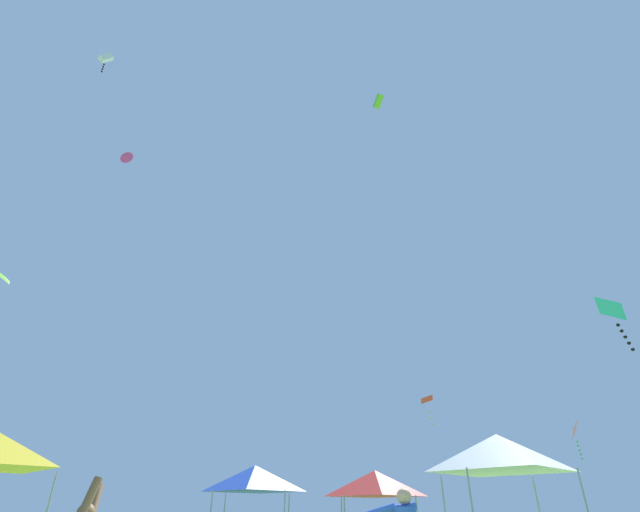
# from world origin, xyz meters

# --- Properties ---
(canopy_tent_blue) EXTENTS (2.92, 2.92, 3.12)m
(canopy_tent_blue) POSITION_xyz_m (-1.96, 13.59, 2.65)
(canopy_tent_blue) COLOR #9E9EA3
(canopy_tent_blue) RESTS_ON ground
(canopy_tent_white) EXTENTS (3.42, 3.42, 3.66)m
(canopy_tent_white) POSITION_xyz_m (6.23, 9.18, 3.11)
(canopy_tent_white) COLOR #9E9EA3
(canopy_tent_white) RESTS_ON ground
(canopy_tent_red) EXTENTS (2.63, 2.63, 2.82)m
(canopy_tent_red) POSITION_xyz_m (2.61, 11.97, 2.39)
(canopy_tent_red) COLOR #9E9EA3
(canopy_tent_red) RESTS_ON ground
(kite_pink_diamond) EXTENTS (0.88, 0.92, 2.25)m
(kite_pink_diamond) POSITION_xyz_m (17.08, 25.08, 6.04)
(kite_pink_diamond) COLOR pink
(kite_magenta_delta) EXTENTS (0.72, 0.82, 0.57)m
(kite_magenta_delta) POSITION_xyz_m (-11.53, 15.57, 20.92)
(kite_magenta_delta) COLOR #D6389E
(kite_lime_diamond) EXTENTS (0.93, 0.82, 0.71)m
(kite_lime_diamond) POSITION_xyz_m (-15.01, 13.83, 11.65)
(kite_lime_diamond) COLOR #75D138
(kite_red_diamond) EXTENTS (1.09, 1.24, 1.97)m
(kite_red_diamond) POSITION_xyz_m (8.28, 27.25, 8.52)
(kite_red_diamond) COLOR red
(kite_white_box) EXTENTS (0.72, 0.66, 1.78)m
(kite_white_box) POSITION_xyz_m (-10.98, 9.96, 22.92)
(kite_white_box) COLOR white
(kite_lime_box) EXTENTS (0.71, 1.03, 0.82)m
(kite_lime_box) POSITION_xyz_m (4.54, 15.32, 25.61)
(kite_lime_box) COLOR #75D138
(kite_cyan_diamond) EXTENTS (1.55, 1.36, 3.08)m
(kite_cyan_diamond) POSITION_xyz_m (16.63, 16.89, 11.09)
(kite_cyan_diamond) COLOR #2DB7CC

